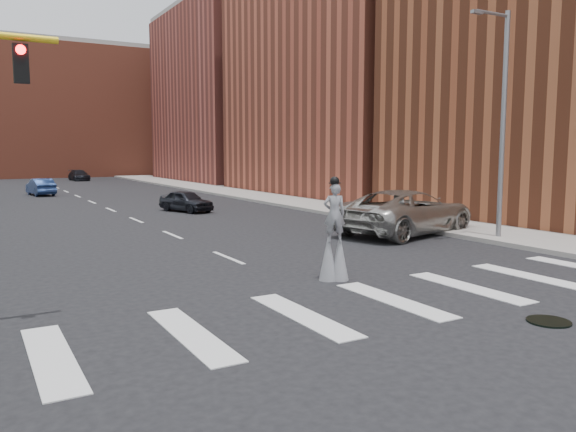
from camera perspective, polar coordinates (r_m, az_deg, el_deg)
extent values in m
plane|color=black|center=(12.48, 9.05, -10.28)|extent=(160.00, 160.00, 0.00)
cube|color=gray|center=(39.86, 0.59, 1.56)|extent=(5.00, 90.00, 0.18)
cylinder|color=black|center=(13.29, 24.96, -9.69)|extent=(0.90, 0.90, 0.04)
cube|color=#9F4832|center=(49.85, 7.43, 16.27)|extent=(16.00, 22.00, 24.00)
cube|color=#984338|center=(70.12, -4.76, 11.84)|extent=(16.00, 22.00, 20.00)
cube|color=#9F4832|center=(88.49, -21.15, 9.69)|extent=(26.00, 14.00, 18.00)
cylinder|color=slate|center=(24.03, 20.99, 8.32)|extent=(0.20, 0.20, 9.00)
cylinder|color=slate|center=(23.97, 20.16, 18.74)|extent=(1.80, 0.12, 0.12)
cube|color=slate|center=(23.30, 18.64, 19.04)|extent=(0.50, 0.18, 0.12)
cube|color=black|center=(12.44, -25.50, 13.80)|extent=(0.28, 0.18, 0.75)
cylinder|color=#FF0C0C|center=(12.38, -25.52, 15.00)|extent=(0.18, 0.06, 0.18)
cylinder|color=black|center=(15.84, 5.26, -4.62)|extent=(0.07, 0.07, 1.06)
cylinder|color=black|center=(15.78, 4.11, -4.65)|extent=(0.07, 0.07, 1.06)
cone|color=slate|center=(15.81, 5.26, -4.15)|extent=(0.52, 0.52, 1.32)
cone|color=slate|center=(15.76, 4.12, -4.18)|extent=(0.52, 0.52, 1.32)
imported|color=slate|center=(15.60, 4.73, 0.27)|extent=(0.72, 0.62, 1.66)
sphere|color=black|center=(15.53, 4.77, 3.55)|extent=(0.26, 0.26, 0.26)
cylinder|color=black|center=(15.53, 4.76, 3.36)|extent=(0.34, 0.34, 0.02)
cube|color=yellow|center=(15.69, 4.67, 1.99)|extent=(0.22, 0.05, 0.10)
imported|color=#A6A39C|center=(24.95, 11.98, 0.41)|extent=(7.53, 4.75, 1.94)
imported|color=black|center=(34.01, -10.32, 1.51)|extent=(2.68, 4.05, 1.28)
imported|color=navy|center=(50.01, -23.83, 2.72)|extent=(1.99, 4.33, 1.37)
imported|color=black|center=(73.21, -20.47, 3.90)|extent=(2.15, 4.63, 1.31)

